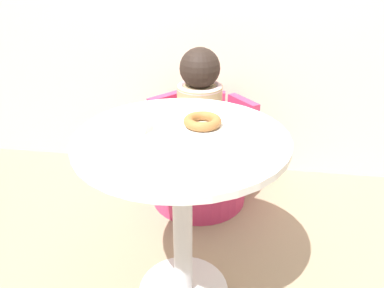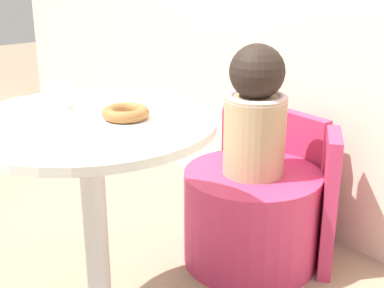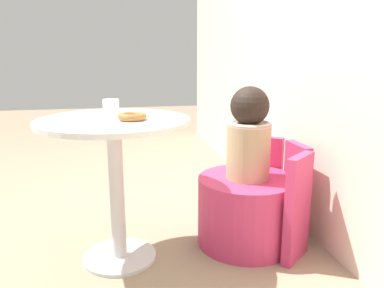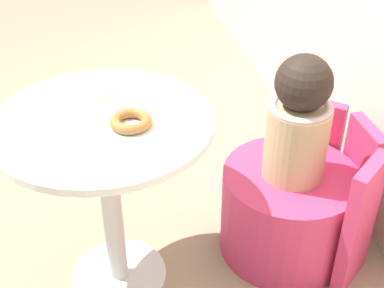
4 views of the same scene
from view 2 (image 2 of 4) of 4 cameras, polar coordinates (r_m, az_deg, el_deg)
name	(u,v)px [view 2 (image 2 of 4)]	position (r m, az deg, el deg)	size (l,w,h in m)	color
round_table	(92,176)	(1.59, -10.61, -3.33)	(0.73, 0.73, 0.73)	silver
tub_chair	(251,217)	(2.15, 6.32, -7.70)	(0.53, 0.53, 0.38)	#C63360
booth_backrest	(290,182)	(2.26, 10.45, -4.05)	(0.63, 0.23, 0.55)	#C63360
child_figure	(255,113)	(1.99, 6.78, 3.29)	(0.23, 0.23, 0.49)	tan
donut	(126,113)	(1.52, -7.10, 3.34)	(0.13, 0.13, 0.03)	#9E6633
cup	(59,95)	(1.66, -13.99, 5.05)	(0.08, 0.08, 0.08)	white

